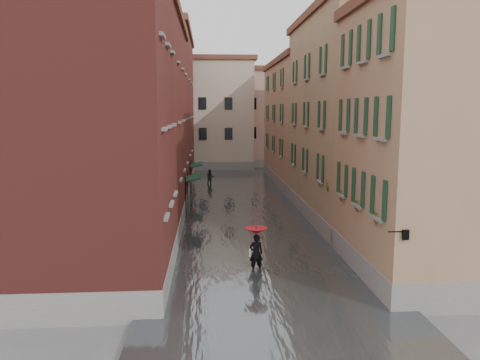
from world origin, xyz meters
name	(u,v)px	position (x,y,z in m)	size (l,w,h in m)	color
ground	(260,264)	(0.00, 0.00, 0.00)	(120.00, 120.00, 0.00)	#5A5A5D
floodwater	(241,206)	(0.00, 13.00, 0.10)	(10.00, 60.00, 0.20)	#505658
building_left_near	(93,129)	(-7.00, -2.00, 6.50)	(6.00, 8.00, 13.00)	maroon
building_left_mid	(135,126)	(-7.00, 9.00, 6.25)	(6.00, 14.00, 12.50)	maroon
building_left_far	(159,113)	(-7.00, 24.00, 7.00)	(6.00, 16.00, 14.00)	maroon
building_right_near	(430,146)	(7.00, -2.00, 5.75)	(6.00, 8.00, 11.50)	#99704F
building_right_mid	(352,122)	(7.00, 9.00, 6.50)	(6.00, 14.00, 13.00)	#A18261
building_right_far	(305,126)	(7.00, 24.00, 5.75)	(6.00, 16.00, 11.50)	#99704F
building_end_cream	(203,116)	(-3.00, 38.00, 6.50)	(12.00, 9.00, 13.00)	#BCA996
building_end_pink	(272,120)	(6.00, 40.00, 6.00)	(10.00, 9.00, 12.00)	tan
awning_near	(193,178)	(-3.49, 11.57, 2.47)	(1.09, 3.03, 2.80)	#173425
awning_far	(196,166)	(-3.49, 19.19, 2.46)	(1.09, 2.70, 2.80)	#173425
wall_lantern	(404,234)	(4.33, -6.00, 3.01)	(0.71, 0.22, 0.35)	black
window_planters	(351,193)	(4.12, -0.60, 3.51)	(0.59, 8.16, 0.84)	brown
pedestrian_main	(256,245)	(-0.31, -1.10, 1.28)	(1.04, 1.04, 2.06)	black
pedestrian_far	(210,177)	(-2.23, 23.65, 0.78)	(0.75, 0.59, 1.55)	black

